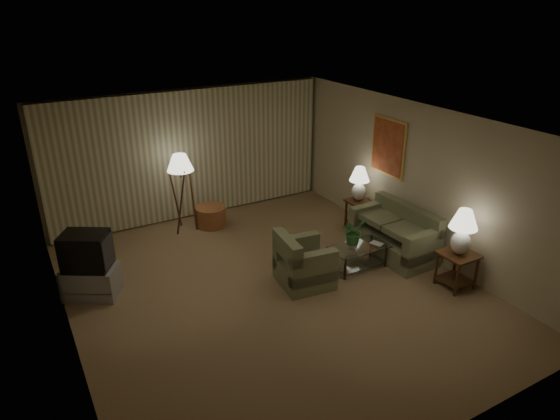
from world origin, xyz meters
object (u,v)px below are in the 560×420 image
(side_table_near, at_px, (457,264))
(crt_tv, at_px, (86,251))
(side_table_far, at_px, (357,209))
(ottoman, at_px, (211,216))
(armchair, at_px, (305,264))
(floor_lamp, at_px, (182,192))
(table_lamp_near, at_px, (463,228))
(coffee_table, at_px, (359,254))
(table_lamp_far, at_px, (359,181))
(tv_cabinet, at_px, (91,281))
(sofa, at_px, (393,236))
(vase, at_px, (353,244))

(side_table_near, height_order, crt_tv, crt_tv)
(side_table_far, height_order, crt_tv, crt_tv)
(ottoman, bearing_deg, crt_tv, -150.26)
(armchair, xyz_separation_m, floor_lamp, (-1.02, 2.91, 0.48))
(table_lamp_near, xyz_separation_m, ottoman, (-2.56, 4.14, -0.84))
(armchair, relative_size, side_table_far, 1.72)
(crt_tv, distance_m, floor_lamp, 2.62)
(armchair, xyz_separation_m, coffee_table, (1.08, -0.04, -0.08))
(table_lamp_far, height_order, floor_lamp, floor_lamp)
(floor_lamp, bearing_deg, side_table_near, -53.55)
(table_lamp_far, bearing_deg, side_table_far, 153.43)
(ottoman, bearing_deg, tv_cabinet, -150.26)
(side_table_near, height_order, side_table_far, same)
(armchair, height_order, side_table_far, armchair)
(sofa, relative_size, tv_cabinet, 1.71)
(sofa, xyz_separation_m, side_table_far, (0.15, 1.25, 0.03))
(table_lamp_near, xyz_separation_m, crt_tv, (-5.20, 2.63, -0.26))
(crt_tv, distance_m, ottoman, 3.09)
(ottoman, bearing_deg, table_lamp_far, -30.99)
(armchair, relative_size, crt_tv, 1.23)
(coffee_table, distance_m, tv_cabinet, 4.42)
(tv_cabinet, height_order, crt_tv, crt_tv)
(crt_tv, xyz_separation_m, floor_lamp, (2.09, 1.57, 0.04))
(side_table_far, relative_size, table_lamp_far, 0.87)
(side_table_near, xyz_separation_m, side_table_far, (-0.00, 2.60, -0.02))
(sofa, distance_m, armchair, 1.94)
(crt_tv, distance_m, vase, 4.29)
(coffee_table, distance_m, crt_tv, 4.45)
(table_lamp_far, distance_m, coffee_table, 1.84)
(ottoman, bearing_deg, sofa, -49.13)
(side_table_near, relative_size, table_lamp_near, 0.79)
(coffee_table, bearing_deg, table_lamp_far, 53.38)
(tv_cabinet, relative_size, ottoman, 1.56)
(side_table_far, height_order, table_lamp_far, table_lamp_far)
(floor_lamp, bearing_deg, ottoman, -6.89)
(side_table_far, bearing_deg, floor_lamp, 152.66)
(ottoman, bearing_deg, vase, -63.98)
(coffee_table, xyz_separation_m, floor_lamp, (-2.10, 2.96, 0.56))
(table_lamp_far, relative_size, vase, 4.14)
(armchair, xyz_separation_m, crt_tv, (-3.11, 1.34, 0.44))
(table_lamp_far, xyz_separation_m, vase, (-1.15, -1.35, -0.51))
(side_table_far, relative_size, floor_lamp, 0.38)
(table_lamp_near, height_order, table_lamp_far, table_lamp_near)
(side_table_far, bearing_deg, side_table_near, -90.00)
(armchair, bearing_deg, table_lamp_near, -114.76)
(side_table_far, xyz_separation_m, floor_lamp, (-3.11, 1.61, 0.44))
(table_lamp_far, xyz_separation_m, crt_tv, (-5.20, 0.03, -0.22))
(side_table_far, distance_m, table_lamp_far, 0.62)
(table_lamp_near, bearing_deg, side_table_far, 90.00)
(armchair, distance_m, tv_cabinet, 3.39)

